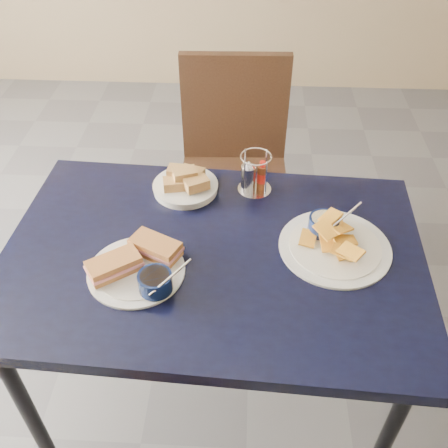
{
  "coord_description": "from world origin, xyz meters",
  "views": [
    {
      "loc": [
        -0.04,
        -1.1,
        1.76
      ],
      "look_at": [
        -0.09,
        -0.05,
        0.82
      ],
      "focal_mm": 40.0,
      "sensor_mm": 36.0,
      "label": 1
    }
  ],
  "objects_px": {
    "dining_table": "(213,267)",
    "condiment_caddy": "(254,176)",
    "plantain_plate": "(332,240)",
    "bread_basket": "(186,183)",
    "chair_far": "(235,156)",
    "sandwich_plate": "(139,266)"
  },
  "relations": [
    {
      "from": "dining_table",
      "to": "condiment_caddy",
      "type": "xyz_separation_m",
      "value": [
        0.11,
        0.29,
        0.12
      ]
    },
    {
      "from": "plantain_plate",
      "to": "bread_basket",
      "type": "bearing_deg",
      "value": 152.6
    },
    {
      "from": "chair_far",
      "to": "sandwich_plate",
      "type": "relative_size",
      "value": 3.18
    },
    {
      "from": "sandwich_plate",
      "to": "bread_basket",
      "type": "height_order",
      "value": "sandwich_plate"
    },
    {
      "from": "bread_basket",
      "to": "condiment_caddy",
      "type": "distance_m",
      "value": 0.22
    },
    {
      "from": "plantain_plate",
      "to": "sandwich_plate",
      "type": "bearing_deg",
      "value": -165.4
    },
    {
      "from": "bread_basket",
      "to": "dining_table",
      "type": "bearing_deg",
      "value": -68.93
    },
    {
      "from": "plantain_plate",
      "to": "condiment_caddy",
      "type": "bearing_deg",
      "value": 132.75
    },
    {
      "from": "sandwich_plate",
      "to": "bread_basket",
      "type": "xyz_separation_m",
      "value": [
        0.08,
        0.37,
        0.0
      ]
    },
    {
      "from": "plantain_plate",
      "to": "condiment_caddy",
      "type": "relative_size",
      "value": 2.36
    },
    {
      "from": "dining_table",
      "to": "bread_basket",
      "type": "relative_size",
      "value": 5.94
    },
    {
      "from": "sandwich_plate",
      "to": "bread_basket",
      "type": "distance_m",
      "value": 0.38
    },
    {
      "from": "chair_far",
      "to": "condiment_caddy",
      "type": "xyz_separation_m",
      "value": [
        0.07,
        -0.49,
        0.26
      ]
    },
    {
      "from": "sandwich_plate",
      "to": "condiment_caddy",
      "type": "bearing_deg",
      "value": 51.71
    },
    {
      "from": "dining_table",
      "to": "sandwich_plate",
      "type": "bearing_deg",
      "value": -154.58
    },
    {
      "from": "bread_basket",
      "to": "plantain_plate",
      "type": "bearing_deg",
      "value": -27.4
    },
    {
      "from": "chair_far",
      "to": "bread_basket",
      "type": "relative_size",
      "value": 4.57
    },
    {
      "from": "dining_table",
      "to": "plantain_plate",
      "type": "distance_m",
      "value": 0.35
    },
    {
      "from": "dining_table",
      "to": "sandwich_plate",
      "type": "xyz_separation_m",
      "value": [
        -0.19,
        -0.09,
        0.09
      ]
    },
    {
      "from": "chair_far",
      "to": "sandwich_plate",
      "type": "height_order",
      "value": "chair_far"
    },
    {
      "from": "sandwich_plate",
      "to": "dining_table",
      "type": "bearing_deg",
      "value": 25.42
    },
    {
      "from": "sandwich_plate",
      "to": "condiment_caddy",
      "type": "height_order",
      "value": "condiment_caddy"
    }
  ]
}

